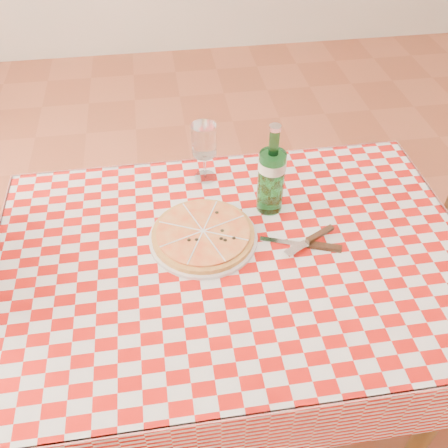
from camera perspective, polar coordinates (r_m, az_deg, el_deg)
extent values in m
plane|color=brown|center=(1.97, 0.88, -18.74)|extent=(6.00, 6.00, 0.00)
cube|color=brown|center=(1.37, 1.21, -4.29)|extent=(1.20, 0.80, 0.04)
cylinder|color=brown|center=(1.66, 23.11, -19.39)|extent=(0.06, 0.06, 0.71)
cylinder|color=brown|center=(1.90, -17.09, -6.05)|extent=(0.06, 0.06, 0.71)
cylinder|color=brown|center=(2.00, 14.86, -2.56)|extent=(0.06, 0.06, 0.71)
cube|color=#B3100B|center=(1.35, 1.22, -3.61)|extent=(1.30, 0.90, 0.01)
cylinder|color=brown|center=(1.95, 23.71, -14.65)|extent=(0.03, 0.03, 0.40)
cylinder|color=brown|center=(2.13, 21.53, -7.12)|extent=(0.03, 0.03, 0.40)
cylinder|color=brown|center=(1.81, -23.63, -20.02)|extent=(0.04, 0.04, 0.45)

